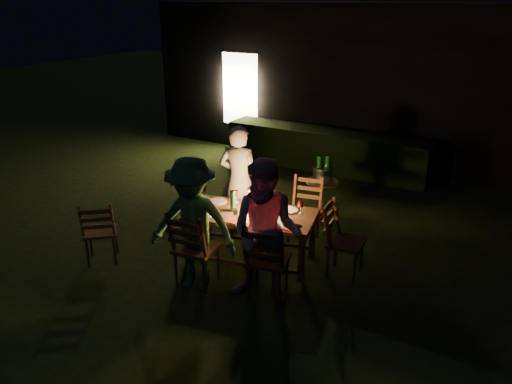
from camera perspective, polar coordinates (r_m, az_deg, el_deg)
The scene contains 29 objects.
garden_envelope at distance 12.12m, azimuth 14.87°, elevation 12.54°, with size 40.00×40.00×3.20m.
dining_table at distance 6.53m, azimuth -0.58°, elevation -2.96°, with size 1.81×1.17×0.69m.
chair_near_left at distance 6.18m, azimuth -6.84°, elevation -7.82°, with size 0.52×0.56×1.06m.
chair_near_right at distance 5.91m, azimuth 1.30°, elevation -9.22°, with size 0.56×0.59×1.04m.
chair_far_left at distance 7.47m, azimuth -2.03°, elevation -2.54°, with size 0.50×0.52×0.95m.
chair_far_right at distance 7.22m, azimuth 5.49°, elevation -3.47°, with size 0.51×0.53×0.97m.
chair_end at distance 6.45m, azimuth 9.97°, elevation -6.90°, with size 0.51×0.48×0.99m.
chair_spare at distance 6.97m, azimuth -17.23°, elevation -5.45°, with size 0.61×0.61×0.94m.
person_house_side at distance 7.31m, azimuth -1.96°, elevation 1.40°, with size 0.60×0.39×1.63m, color white.
person_opp_right at distance 5.60m, azimuth 1.20°, elevation -4.69°, with size 0.83×0.65×1.71m, color pink.
person_opp_left at distance 5.91m, azimuth -7.23°, elevation -3.74°, with size 1.07×0.62×1.66m, color #3A743F.
lantern at distance 6.47m, azimuth -0.03°, elevation -1.02°, with size 0.16×0.16×0.35m.
plate_far_left at distance 6.86m, azimuth -4.39°, elevation -1.07°, with size 0.25×0.25×0.01m, color white.
plate_near_left at distance 6.49m, azimuth -5.81°, elevation -2.50°, with size 0.25×0.25×0.01m, color white.
plate_far_right at distance 6.58m, azimuth 3.74°, elevation -2.08°, with size 0.25×0.25×0.01m, color white.
plate_near_right at distance 6.19m, azimuth 2.76°, elevation -3.64°, with size 0.25×0.25×0.01m, color white.
wineglass_a at distance 6.80m, azimuth -2.26°, elevation -0.51°, with size 0.06×0.06×0.18m, color #59070F, non-canonical shape.
wineglass_b at distance 6.61m, azimuth -6.86°, elevation -1.34°, with size 0.06×0.06×0.18m, color #59070F, non-canonical shape.
wineglass_c at distance 6.14m, azimuth 1.27°, elevation -3.02°, with size 0.06×0.06×0.18m, color #59070F, non-canonical shape.
wineglass_d at distance 6.48m, azimuth 5.13°, elevation -1.74°, with size 0.06×0.06×0.18m, color #59070F, non-canonical shape.
wineglass_e at distance 6.24m, azimuth -2.31°, elevation -2.63°, with size 0.06×0.06×0.18m, color silver, non-canonical shape.
bottle_table at distance 6.52m, azimuth -2.68°, elevation -1.02°, with size 0.07×0.07×0.28m, color #0F471E.
napkin_left at distance 6.27m, azimuth -2.79°, elevation -3.33°, with size 0.18×0.14×0.01m, color red.
napkin_right at distance 6.10m, azimuth 3.47°, elevation -4.08°, with size 0.18×0.14×0.01m, color red.
phone at distance 6.45m, azimuth -6.66°, elevation -2.72°, with size 0.14×0.07×0.01m, color black.
side_table at distance 7.79m, azimuth 7.56°, elevation 0.76°, with size 0.50×0.50×0.67m.
ice_bucket at distance 7.73m, azimuth 7.63°, elevation 2.07°, with size 0.30×0.30×0.22m, color #A5A8AD.
bottle_bucket_a at distance 7.69m, azimuth 7.19°, elevation 2.40°, with size 0.07×0.07×0.32m, color #0F471E.
bottle_bucket_b at distance 7.73m, azimuth 8.10°, elevation 2.44°, with size 0.07×0.07×0.32m, color #0F471E.
Camera 1 is at (3.16, -5.41, 3.34)m, focal length 35.00 mm.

